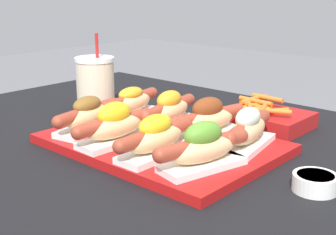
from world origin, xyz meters
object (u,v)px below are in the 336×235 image
hot_dog_3 (203,148)px  hot_dog_7 (247,130)px  hot_dog_5 (169,110)px  hot_dog_1 (115,125)px  sauce_bowl (315,182)px  drink_cup (95,84)px  hot_dog_2 (155,138)px  hot_dog_4 (131,103)px  serving_tray (161,143)px  hot_dog_0 (88,115)px  hot_dog_6 (207,119)px  fries_basket (266,117)px

hot_dog_3 → hot_dog_7: hot_dog_3 is taller
hot_dog_5 → hot_dog_7: bearing=-2.1°
hot_dog_1 → hot_dog_3: bearing=3.8°
sauce_bowl → drink_cup: (-0.62, 0.08, 0.05)m
hot_dog_2 → hot_dog_1: bearing=-179.3°
hot_dog_4 → sauce_bowl: bearing=-6.6°
serving_tray → hot_dog_4: size_ratio=2.31×
hot_dog_1 → hot_dog_2: 0.11m
hot_dog_0 → hot_dog_4: 0.13m
hot_dog_1 → hot_dog_4: (-0.11, 0.15, -0.00)m
hot_dog_0 → hot_dog_3: 0.30m
hot_dog_6 → hot_dog_5: bearing=179.0°
fries_basket → drink_cup: bearing=-156.1°
hot_dog_2 → hot_dog_6: bearing=90.6°
serving_tray → drink_cup: bearing=163.4°
hot_dog_4 → hot_dog_7: hot_dog_7 is taller
hot_dog_0 → hot_dog_5: 0.17m
sauce_bowl → serving_tray: bearing=-177.3°
sauce_bowl → drink_cup: bearing=172.9°
hot_dog_3 → hot_dog_4: 0.34m
serving_tray → fries_basket: fries_basket is taller
hot_dog_1 → drink_cup: bearing=147.0°
hot_dog_0 → hot_dog_1: bearing=-8.2°
hot_dog_2 → fries_basket: size_ratio=1.07×
hot_dog_0 → hot_dog_3: (0.30, -0.00, 0.00)m
drink_cup → fries_basket: size_ratio=1.08×
hot_dog_0 → hot_dog_7: (0.30, 0.13, 0.00)m
hot_dog_7 → hot_dog_6: bearing=176.7°
hot_dog_0 → hot_dog_7: 0.33m
serving_tray → hot_dog_7: bearing=24.6°
hot_dog_4 → hot_dog_7: size_ratio=1.01×
drink_cup → hot_dog_2: bearing=-24.7°
hot_dog_7 → fries_basket: hot_dog_7 is taller
hot_dog_0 → hot_dog_5: hot_dog_5 is taller
serving_tray → hot_dog_0: 0.17m
hot_dog_5 → fries_basket: 0.23m
sauce_bowl → fries_basket: size_ratio=0.39×
sauce_bowl → hot_dog_3: bearing=-153.7°
hot_dog_0 → sauce_bowl: bearing=9.7°
hot_dog_2 → hot_dog_5: size_ratio=1.01×
fries_basket → hot_dog_6: bearing=-96.9°
hot_dog_5 → drink_cup: drink_cup is taller
hot_dog_2 → hot_dog_4: hot_dog_2 is taller
drink_cup → fries_basket: bearing=23.9°
serving_tray → fries_basket: (0.08, 0.26, 0.01)m
drink_cup → hot_dog_1: bearing=-33.0°
serving_tray → sauce_bowl: sauce_bowl is taller
hot_dog_3 → hot_dog_5: hot_dog_3 is taller
hot_dog_5 → fries_basket: size_ratio=1.06×
hot_dog_1 → hot_dog_5: size_ratio=1.01×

